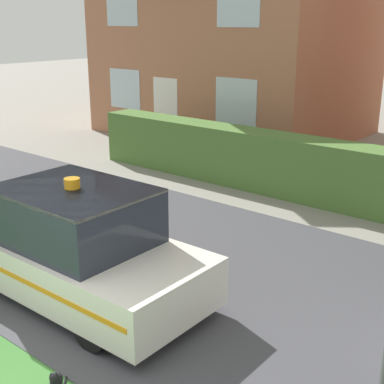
# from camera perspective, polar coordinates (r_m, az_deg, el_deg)

# --- Properties ---
(road_strip) EXTENTS (28.00, 5.90, 0.01)m
(road_strip) POSITION_cam_1_polar(r_m,az_deg,el_deg) (8.44, 1.55, -9.00)
(road_strip) COLOR #424247
(road_strip) RESTS_ON ground
(garden_hedge) EXTENTS (10.89, 0.84, 1.36)m
(garden_hedge) POSITION_cam_1_polar(r_m,az_deg,el_deg) (12.29, 9.87, 2.83)
(garden_hedge) COLOR #4C7233
(garden_hedge) RESTS_ON ground
(police_car) EXTENTS (4.29, 1.84, 1.75)m
(police_car) POSITION_cam_1_polar(r_m,az_deg,el_deg) (7.86, -12.57, -5.53)
(police_car) COLOR black
(police_car) RESTS_ON road_strip
(cat) EXTENTS (0.24, 0.30, 0.26)m
(cat) POSITION_cam_1_polar(r_m,az_deg,el_deg) (6.30, -14.30, -18.90)
(cat) COLOR black
(cat) RESTS_ON ground
(house_left) EXTENTS (8.63, 6.52, 7.95)m
(house_left) POSITION_cam_1_polar(r_m,az_deg,el_deg) (19.04, 4.71, 18.56)
(house_left) COLOR #A86B4C
(house_left) RESTS_ON ground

